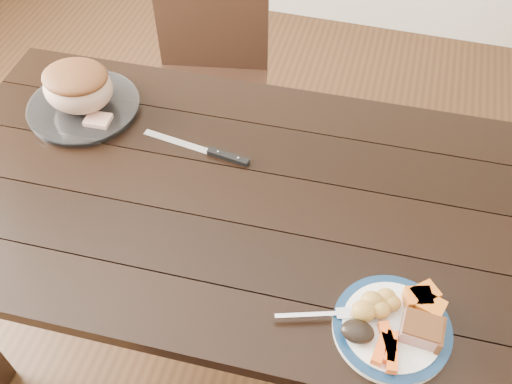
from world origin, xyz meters
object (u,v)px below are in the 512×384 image
(chair_far, at_px, (210,71))
(dinner_plate, at_px, (392,328))
(dining_table, at_px, (230,215))
(pork_slice, at_px, (421,330))
(roast_joint, at_px, (78,88))
(carving_knife, at_px, (215,153))
(serving_platter, at_px, (84,108))
(fork, at_px, (322,315))

(chair_far, distance_m, dinner_plate, 1.29)
(dining_table, xyz_separation_m, pork_slice, (0.51, -0.28, 0.13))
(chair_far, xyz_separation_m, roast_joint, (-0.19, -0.54, 0.31))
(dining_table, height_order, pork_slice, pork_slice)
(roast_joint, bearing_deg, dinner_plate, -26.13)
(roast_joint, bearing_deg, carving_knife, -9.47)
(dining_table, distance_m, roast_joint, 0.57)
(dining_table, bearing_deg, dinner_plate, -31.39)
(dinner_plate, xyz_separation_m, carving_knife, (-0.53, 0.40, -0.00))
(dining_table, xyz_separation_m, serving_platter, (-0.50, 0.19, 0.10))
(roast_joint, bearing_deg, fork, -30.91)
(dinner_plate, distance_m, carving_knife, 0.66)
(carving_knife, bearing_deg, serving_platter, 178.55)
(fork, distance_m, roast_joint, 0.94)
(dinner_plate, bearing_deg, carving_knife, 143.02)
(chair_far, height_order, carving_knife, chair_far)
(dining_table, xyz_separation_m, chair_far, (-0.31, 0.74, -0.13))
(serving_platter, distance_m, carving_knife, 0.43)
(dinner_plate, relative_size, carving_knife, 0.79)
(chair_far, relative_size, pork_slice, 11.34)
(dining_table, xyz_separation_m, dinner_plate, (0.45, -0.28, 0.10))
(serving_platter, distance_m, pork_slice, 1.12)
(serving_platter, bearing_deg, pork_slice, -25.07)
(pork_slice, relative_size, carving_knife, 0.26)
(dining_table, height_order, carving_knife, carving_knife)
(pork_slice, xyz_separation_m, fork, (-0.21, -0.01, -0.02))
(dinner_plate, bearing_deg, fork, -174.52)
(chair_far, distance_m, roast_joint, 0.66)
(dinner_plate, xyz_separation_m, pork_slice, (0.06, -0.00, 0.03))
(fork, bearing_deg, roast_joint, 130.90)
(dining_table, bearing_deg, roast_joint, 159.05)
(dinner_plate, height_order, roast_joint, roast_joint)
(fork, relative_size, roast_joint, 0.87)
(dinner_plate, relative_size, pork_slice, 3.09)
(dinner_plate, bearing_deg, pork_slice, -4.76)
(chair_far, xyz_separation_m, serving_platter, (-0.19, -0.54, 0.23))
(roast_joint, relative_size, carving_knife, 0.63)
(serving_platter, height_order, pork_slice, pork_slice)
(dinner_plate, relative_size, fork, 1.45)
(dinner_plate, bearing_deg, dining_table, 148.61)
(fork, bearing_deg, serving_platter, 130.90)
(serving_platter, distance_m, fork, 0.94)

